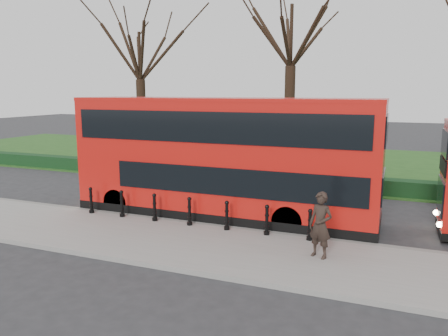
% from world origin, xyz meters
% --- Properties ---
extents(ground, '(120.00, 120.00, 0.00)m').
position_xyz_m(ground, '(0.00, 0.00, 0.00)').
color(ground, '#28282B').
rests_on(ground, ground).
extents(pavement, '(60.00, 4.00, 0.15)m').
position_xyz_m(pavement, '(0.00, -3.00, 0.07)').
color(pavement, gray).
rests_on(pavement, ground).
extents(kerb, '(60.00, 0.25, 0.16)m').
position_xyz_m(kerb, '(0.00, -1.00, 0.07)').
color(kerb, slate).
rests_on(kerb, ground).
extents(grass_verge, '(60.00, 18.00, 0.06)m').
position_xyz_m(grass_verge, '(0.00, 15.00, 0.03)').
color(grass_verge, '#204918').
rests_on(grass_verge, ground).
extents(hedge, '(60.00, 0.90, 0.80)m').
position_xyz_m(hedge, '(0.00, 6.80, 0.40)').
color(hedge, black).
rests_on(hedge, ground).
extents(yellow_line_outer, '(60.00, 0.10, 0.01)m').
position_xyz_m(yellow_line_outer, '(0.00, -0.70, 0.01)').
color(yellow_line_outer, yellow).
rests_on(yellow_line_outer, ground).
extents(yellow_line_inner, '(60.00, 0.10, 0.01)m').
position_xyz_m(yellow_line_inner, '(0.00, -0.50, 0.01)').
color(yellow_line_inner, yellow).
rests_on(yellow_line_inner, ground).
extents(tree_left, '(6.64, 6.64, 10.38)m').
position_xyz_m(tree_left, '(-8.00, 10.00, 7.54)').
color(tree_left, black).
rests_on(tree_left, ground).
extents(tree_mid, '(7.42, 7.42, 11.59)m').
position_xyz_m(tree_mid, '(2.00, 10.00, 8.43)').
color(tree_mid, black).
rests_on(tree_mid, ground).
extents(bollard_row, '(8.89, 0.15, 1.00)m').
position_xyz_m(bollard_row, '(1.07, -1.35, 0.65)').
color(bollard_row, black).
rests_on(bollard_row, pavement).
extents(bus_lead, '(11.83, 2.72, 4.71)m').
position_xyz_m(bus_lead, '(1.66, 0.43, 2.37)').
color(bus_lead, red).
rests_on(bus_lead, ground).
extents(pedestrian, '(0.84, 0.69, 1.96)m').
position_xyz_m(pedestrian, '(6.00, -2.74, 1.13)').
color(pedestrian, black).
rests_on(pedestrian, pavement).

